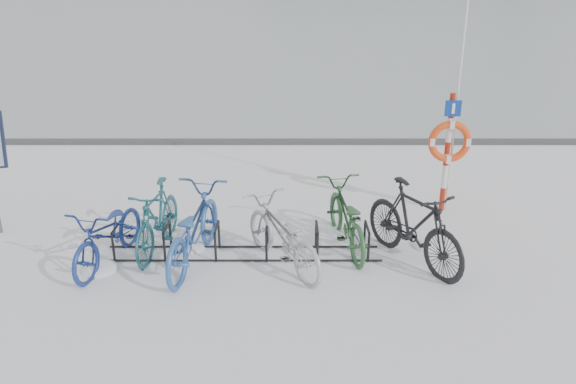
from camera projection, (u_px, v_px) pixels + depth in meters
The scene contains 11 objects.
ground at pixel (243, 255), 8.18m from camera, with size 900.00×900.00×0.00m, color white.
quay_edge at pixel (261, 142), 13.68m from camera, with size 400.00×0.25×0.10m, color #3F3F42.
bike_rack at pixel (242, 243), 8.12m from camera, with size 4.00×0.48×0.46m.
lifebuoy_station at pixel (450, 142), 9.28m from camera, with size 0.71×0.22×3.70m.
bike_0 at pixel (109, 231), 7.82m from camera, with size 0.62×1.79×0.94m, color navy.
bike_1 at pixel (157, 216), 8.19m from camera, with size 0.49×1.74×1.05m, color #1C525C.
bike_2 at pixel (192, 226), 7.79m from camera, with size 0.73×2.09×1.09m, color #305BA1.
bike_3 at pixel (282, 233), 7.71m from camera, with size 0.65×1.88×0.99m, color #A9AEB1.
bike_4 at pixel (346, 215), 8.30m from camera, with size 0.66×1.90×1.00m, color #2A562F.
bike_5 at pixel (414, 223), 7.79m from camera, with size 0.56×1.98×1.19m, color black.
snow_drifts at pixel (231, 248), 8.39m from camera, with size 5.72×1.80×0.18m.
Camera 1 is at (0.67, -7.32, 3.76)m, focal length 35.00 mm.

